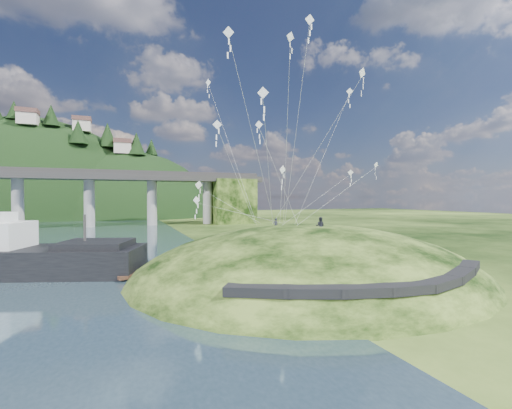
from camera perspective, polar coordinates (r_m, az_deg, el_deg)
name	(u,v)px	position (r m, az deg, el deg)	size (l,w,h in m)	color
ground	(239,288)	(30.13, -2.88, -13.74)	(320.00, 320.00, 0.00)	black
grass_hill	(308,290)	(35.54, 8.68, -13.91)	(36.00, 32.00, 13.00)	black
footpath	(391,282)	(25.21, 21.61, -11.92)	(22.29, 5.84, 0.83)	black
bridge	(44,189)	(99.07, -31.80, 2.18)	(160.00, 11.00, 15.00)	#2D2B2B
far_ridge	(20,238)	(154.28, -34.68, -4.63)	(153.00, 70.00, 94.50)	black
work_barge	(15,255)	(41.74, -35.21, -6.88)	(24.17, 13.78, 8.18)	black
wooden_dock	(179,268)	(37.02, -12.74, -10.30)	(12.69, 5.72, 0.91)	#3A2117
kite_flyers	(310,217)	(34.00, 9.01, -2.11)	(3.91, 4.28, 1.88)	#22242E
kite_swarm	(277,121)	(32.72, 3.50, 13.72)	(21.24, 17.49, 17.23)	white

